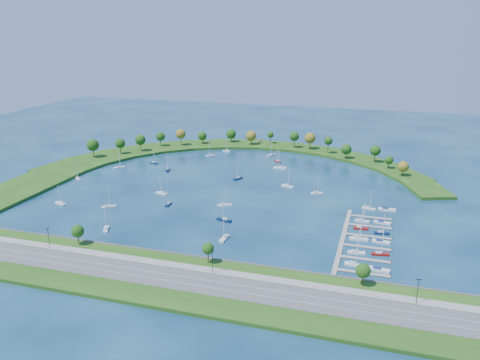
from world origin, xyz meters
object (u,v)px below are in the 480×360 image
(docked_boat_7, at_px, (382,232))
(docked_boat_9, at_px, (382,222))
(docked_boat_0, at_px, (354,264))
(docked_boat_1, at_px, (379,269))
(moored_boat_3, at_px, (280,167))
(moored_boat_4, at_px, (61,203))
(harbor_tower, at_px, (260,141))
(moored_boat_0, at_px, (154,163))
(moored_boat_14, at_px, (168,204))
(moored_boat_5, at_px, (224,219))
(moored_boat_11, at_px, (78,178))
(moored_boat_8, at_px, (317,193))
(docked_boat_2, at_px, (356,252))
(moored_boat_7, at_px, (224,238))
(moored_boat_12, at_px, (238,178))
(moored_boat_15, at_px, (225,205))
(moored_boat_6, at_px, (106,229))
(docked_boat_4, at_px, (359,238))
(docked_boat_10, at_px, (369,208))
(dock_system, at_px, (358,240))
(moored_boat_13, at_px, (119,167))
(docked_boat_5, at_px, (381,242))
(moored_boat_1, at_px, (278,161))
(moored_boat_10, at_px, (227,151))
(moored_boat_17, at_px, (288,186))
(docked_boat_6, at_px, (361,228))
(docked_boat_11, at_px, (387,209))
(moored_boat_19, at_px, (109,206))
(moored_boat_2, at_px, (162,193))
(moored_boat_18, at_px, (210,155))
(docked_boat_3, at_px, (380,253))

(docked_boat_7, distance_m, docked_boat_9, 14.22)
(docked_boat_0, xyz_separation_m, docked_boat_1, (10.45, -1.64, -0.23))
(moored_boat_3, relative_size, moored_boat_4, 1.20)
(harbor_tower, height_order, docked_boat_7, docked_boat_7)
(moored_boat_0, xyz_separation_m, moored_boat_14, (49.46, -79.87, -0.00))
(moored_boat_5, bearing_deg, moored_boat_11, -3.08)
(moored_boat_8, height_order, docked_boat_2, docked_boat_2)
(harbor_tower, distance_m, moored_boat_7, 201.63)
(moored_boat_12, relative_size, moored_boat_15, 0.94)
(moored_boat_6, relative_size, docked_boat_2, 1.00)
(docked_boat_4, height_order, docked_boat_10, docked_boat_4)
(dock_system, height_order, moored_boat_5, moored_boat_5)
(moored_boat_12, distance_m, docked_boat_10, 94.64)
(moored_boat_13, xyz_separation_m, docked_boat_5, (188.38, -78.52, -0.27))
(moored_boat_14, distance_m, docked_boat_10, 115.49)
(moored_boat_1, bearing_deg, moored_boat_8, 170.38)
(moored_boat_4, xyz_separation_m, moored_boat_8, (141.08, 62.89, -0.02))
(moored_boat_3, bearing_deg, docked_boat_9, 127.06)
(moored_boat_10, distance_m, moored_boat_14, 132.44)
(moored_boat_6, bearing_deg, moored_boat_11, 16.91)
(harbor_tower, relative_size, moored_boat_8, 0.36)
(moored_boat_4, bearing_deg, moored_boat_8, -137.23)
(docked_boat_2, bearing_deg, moored_boat_14, 156.25)
(moored_boat_11, bearing_deg, docked_boat_2, -157.40)
(moored_boat_0, bearing_deg, moored_boat_14, -43.61)
(docked_boat_10, bearing_deg, moored_boat_15, -158.10)
(moored_boat_1, bearing_deg, moored_boat_17, 158.18)
(moored_boat_1, height_order, moored_boat_6, moored_boat_6)
(moored_boat_1, xyz_separation_m, docked_boat_6, (70.26, -116.04, 0.02))
(moored_boat_7, relative_size, docked_boat_6, 1.13)
(moored_boat_0, relative_size, moored_boat_13, 0.81)
(moored_boat_1, relative_size, docked_boat_7, 0.93)
(moored_boat_10, height_order, moored_boat_13, moored_boat_13)
(moored_boat_13, bearing_deg, moored_boat_14, -90.47)
(docked_boat_4, bearing_deg, docked_boat_0, -93.59)
(docked_boat_11, bearing_deg, docked_boat_0, -101.59)
(moored_boat_0, height_order, docked_boat_6, docked_boat_6)
(moored_boat_10, xyz_separation_m, docked_boat_1, (128.66, -179.55, -0.18))
(dock_system, relative_size, moored_boat_19, 6.96)
(moored_boat_5, relative_size, docked_boat_1, 1.33)
(moored_boat_17, distance_m, docked_boat_10, 59.03)
(moored_boat_2, bearing_deg, moored_boat_19, 73.49)
(moored_boat_10, relative_size, docked_boat_1, 1.10)
(moored_boat_18, distance_m, docked_boat_0, 202.92)
(moored_boat_1, xyz_separation_m, docked_boat_9, (80.71, -104.93, -0.20))
(docked_boat_5, relative_size, docked_boat_11, 0.90)
(dock_system, xyz_separation_m, docked_boat_6, (0.23, 15.32, 0.53))
(moored_boat_2, relative_size, docked_boat_3, 1.02)
(docked_boat_3, bearing_deg, docked_boat_6, 101.37)
(docked_boat_6, bearing_deg, docked_boat_5, -55.58)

